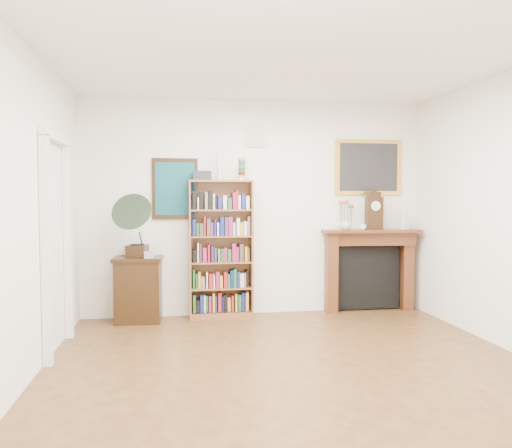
{
  "coord_description": "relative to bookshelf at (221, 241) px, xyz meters",
  "views": [
    {
      "loc": [
        -1.04,
        -4.0,
        1.53
      ],
      "look_at": [
        -0.14,
        1.6,
        1.24
      ],
      "focal_mm": 35.0,
      "sensor_mm": 36.0,
      "label": 1
    }
  ],
  "objects": [
    {
      "name": "room",
      "position": [
        0.48,
        -2.33,
        0.42
      ],
      "size": [
        4.51,
        5.01,
        2.81
      ],
      "color": "#4B2816",
      "rests_on": "ground"
    },
    {
      "name": "door_casing",
      "position": [
        -1.73,
        -1.13,
        0.28
      ],
      "size": [
        0.08,
        1.02,
        2.17
      ],
      "color": "white",
      "rests_on": "left_wall"
    },
    {
      "name": "teal_poster",
      "position": [
        -0.57,
        0.14,
        0.67
      ],
      "size": [
        0.58,
        0.04,
        0.78
      ],
      "color": "black",
      "rests_on": "back_wall"
    },
    {
      "name": "small_picture",
      "position": [
        0.48,
        0.14,
        1.37
      ],
      "size": [
        0.26,
        0.04,
        0.3
      ],
      "color": "white",
      "rests_on": "back_wall"
    },
    {
      "name": "gilt_painting",
      "position": [
        2.03,
        0.14,
        0.97
      ],
      "size": [
        0.95,
        0.04,
        0.75
      ],
      "color": "gold",
      "rests_on": "back_wall"
    },
    {
      "name": "bookshelf",
      "position": [
        0.0,
        0.0,
        0.0
      ],
      "size": [
        0.81,
        0.3,
        2.02
      ],
      "rotation": [
        0.0,
        0.0,
        -0.02
      ],
      "color": "brown",
      "rests_on": "floor"
    },
    {
      "name": "side_cabinet",
      "position": [
        -1.03,
        -0.07,
        -0.58
      ],
      "size": [
        0.61,
        0.46,
        0.8
      ],
      "primitive_type": "cube",
      "rotation": [
        0.0,
        0.0,
        -0.06
      ],
      "color": "black",
      "rests_on": "floor"
    },
    {
      "name": "fireplace",
      "position": [
        2.02,
        0.07,
        -0.33
      ],
      "size": [
        1.34,
        0.42,
        1.11
      ],
      "rotation": [
        0.0,
        0.0,
        -0.08
      ],
      "color": "#461E10",
      "rests_on": "floor"
    },
    {
      "name": "gramophone",
      "position": [
        -1.04,
        -0.15,
        0.26
      ],
      "size": [
        0.58,
        0.67,
        0.78
      ],
      "rotation": [
        0.0,
        0.0,
        -0.2
      ],
      "color": "black",
      "rests_on": "side_cabinet"
    },
    {
      "name": "cd_stack",
      "position": [
        -0.9,
        -0.19,
        -0.14
      ],
      "size": [
        0.14,
        0.14,
        0.08
      ],
      "primitive_type": "cube",
      "rotation": [
        0.0,
        0.0,
        0.18
      ],
      "color": "#B1B2BE",
      "rests_on": "side_cabinet"
    },
    {
      "name": "mantel_clock",
      "position": [
        2.06,
        0.01,
        0.37
      ],
      "size": [
        0.22,
        0.13,
        0.51
      ],
      "rotation": [
        0.0,
        0.0,
        -0.01
      ],
      "color": "black",
      "rests_on": "fireplace"
    },
    {
      "name": "flower_vase",
      "position": [
        1.68,
        0.05,
        0.21
      ],
      "size": [
        0.18,
        0.18,
        0.16
      ],
      "primitive_type": "imported",
      "rotation": [
        0.0,
        0.0,
        -0.21
      ],
      "color": "silver",
      "rests_on": "fireplace"
    },
    {
      "name": "teacup",
      "position": [
        1.88,
        -0.05,
        0.16
      ],
      "size": [
        0.1,
        0.1,
        0.07
      ],
      "primitive_type": "imported",
      "rotation": [
        0.0,
        0.0,
        -0.09
      ],
      "color": "white",
      "rests_on": "fireplace"
    },
    {
      "name": "bottle_left",
      "position": [
        2.47,
        -0.02,
        0.25
      ],
      "size": [
        0.07,
        0.07,
        0.24
      ],
      "primitive_type": "cylinder",
      "color": "silver",
      "rests_on": "fireplace"
    },
    {
      "name": "bottle_right",
      "position": [
        2.53,
        -0.0,
        0.23
      ],
      "size": [
        0.06,
        0.06,
        0.2
      ],
      "primitive_type": "cylinder",
      "color": "silver",
      "rests_on": "fireplace"
    }
  ]
}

